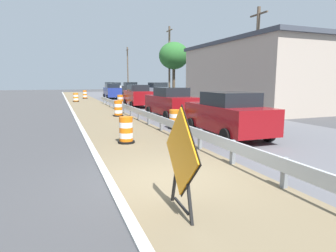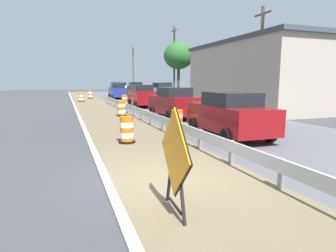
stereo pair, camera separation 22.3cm
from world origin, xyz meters
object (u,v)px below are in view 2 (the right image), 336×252
(traffic_barrel_farthest, at_px, (90,95))
(car_trailing_near_lane, at_px, (121,88))
(traffic_barrel_mid, at_px, (122,109))
(car_lead_near_lane, at_px, (173,103))
(car_distant_c, at_px, (115,87))
(warning_sign_diamond, at_px, (175,156))
(car_mid_far_lane, at_px, (163,93))
(traffic_barrel_far, at_px, (125,101))
(traffic_barrel_farther, at_px, (81,98))
(utility_pole_mid, at_px, (174,63))
(utility_pole_far, at_px, (133,70))
(car_lead_far_lane, at_px, (229,114))
(car_distant_a, at_px, (136,89))
(car_distant_b, at_px, (117,91))
(traffic_barrel_nearest, at_px, (127,131))
(car_trailing_far_lane, at_px, (142,96))
(traffic_barrel_close, at_px, (177,120))
(utility_pole_near, at_px, (261,59))

(traffic_barrel_farthest, xyz_separation_m, car_trailing_near_lane, (6.76, 12.78, 0.56))
(traffic_barrel_mid, xyz_separation_m, car_lead_near_lane, (3.01, -2.03, 0.51))
(car_lead_near_lane, bearing_deg, car_distant_c, -7.04)
(warning_sign_diamond, distance_m, car_lead_near_lane, 13.55)
(car_mid_far_lane, bearing_deg, traffic_barrel_far, -67.77)
(traffic_barrel_far, height_order, car_lead_near_lane, car_lead_near_lane)
(traffic_barrel_far, xyz_separation_m, traffic_barrel_farther, (-3.77, 6.82, -0.01))
(traffic_barrel_farthest, xyz_separation_m, car_lead_near_lane, (3.31, -23.27, 0.48))
(car_mid_far_lane, bearing_deg, traffic_barrel_mid, -34.21)
(utility_pole_mid, bearing_deg, utility_pole_far, 90.86)
(utility_pole_mid, bearing_deg, car_mid_far_lane, -127.26)
(car_mid_far_lane, bearing_deg, car_lead_far_lane, -12.84)
(car_mid_far_lane, bearing_deg, car_distant_a, 177.37)
(car_distant_b, bearing_deg, traffic_barrel_nearest, 172.44)
(utility_pole_far, bearing_deg, traffic_barrel_nearest, -103.51)
(car_lead_near_lane, distance_m, utility_pole_far, 37.86)
(car_trailing_far_lane, bearing_deg, warning_sign_diamond, 168.36)
(car_lead_near_lane, bearing_deg, car_mid_far_lane, -18.22)
(traffic_barrel_close, distance_m, car_distant_b, 25.83)
(car_trailing_far_lane, height_order, utility_pole_near, utility_pole_near)
(traffic_barrel_close, relative_size, car_lead_far_lane, 0.20)
(car_distant_b, bearing_deg, car_trailing_near_lane, -11.15)
(traffic_barrel_far, distance_m, car_trailing_far_lane, 2.51)
(traffic_barrel_mid, relative_size, car_trailing_near_lane, 0.24)
(traffic_barrel_close, height_order, utility_pole_far, utility_pole_far)
(utility_pole_near, bearing_deg, car_distant_c, 93.93)
(utility_pole_far, bearing_deg, traffic_barrel_far, -105.00)
(car_distant_b, bearing_deg, car_trailing_far_lane, -178.63)
(car_trailing_far_lane, height_order, car_distant_c, car_distant_c)
(traffic_barrel_farthest, xyz_separation_m, utility_pole_far, (9.37, 13.93, 4.04))
(car_lead_far_lane, xyz_separation_m, car_distant_c, (3.71, 50.67, 0.12))
(car_mid_far_lane, distance_m, car_distant_b, 9.71)
(car_distant_b, bearing_deg, traffic_barrel_far, 175.28)
(car_lead_near_lane, height_order, car_trailing_near_lane, car_trailing_near_lane)
(traffic_barrel_farther, height_order, car_distant_a, car_distant_a)
(traffic_barrel_nearest, relative_size, car_mid_far_lane, 0.24)
(traffic_barrel_farther, bearing_deg, car_lead_far_lane, -78.65)
(traffic_barrel_close, bearing_deg, traffic_barrel_farther, 99.28)
(traffic_barrel_nearest, bearing_deg, car_trailing_near_lane, 79.50)
(traffic_barrel_far, xyz_separation_m, car_trailing_far_lane, (1.18, -2.15, 0.55))
(car_lead_near_lane, height_order, utility_pole_far, utility_pole_far)
(warning_sign_diamond, xyz_separation_m, utility_pole_near, (11.53, 12.63, 2.86))
(utility_pole_mid, bearing_deg, utility_pole_near, -88.92)
(car_mid_far_lane, height_order, car_distant_a, car_mid_far_lane)
(utility_pole_far, bearing_deg, car_distant_c, 109.68)
(car_distant_a, relative_size, car_distant_c, 0.95)
(car_mid_far_lane, bearing_deg, utility_pole_near, 11.55)
(warning_sign_diamond, relative_size, traffic_barrel_mid, 1.86)
(traffic_barrel_farthest, height_order, car_lead_far_lane, car_lead_far_lane)
(warning_sign_diamond, relative_size, car_distant_b, 0.41)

